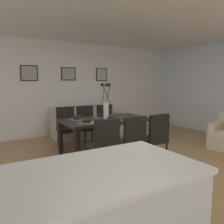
% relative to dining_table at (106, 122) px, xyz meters
% --- Properties ---
extents(ground_plane, '(9.00, 9.00, 0.00)m').
position_rel_dining_table_xyz_m(ground_plane, '(-0.03, -1.04, -0.67)').
color(ground_plane, olive).
extents(back_wall_panel, '(9.00, 0.10, 2.60)m').
position_rel_dining_table_xyz_m(back_wall_panel, '(-0.03, 2.21, 0.63)').
color(back_wall_panel, white).
rests_on(back_wall_panel, ground).
extents(ceiling_panel, '(9.00, 7.20, 0.08)m').
position_rel_dining_table_xyz_m(ceiling_panel, '(-0.03, -0.64, 1.97)').
color(ceiling_panel, white).
extents(dining_table, '(1.80, 0.99, 0.74)m').
position_rel_dining_table_xyz_m(dining_table, '(0.00, 0.00, 0.00)').
color(dining_table, black).
rests_on(dining_table, ground).
extents(dining_chair_near_left, '(0.46, 0.46, 0.92)m').
position_rel_dining_table_xyz_m(dining_chair_near_left, '(-0.56, -0.91, -0.16)').
color(dining_chair_near_left, black).
rests_on(dining_chair_near_left, ground).
extents(dining_chair_near_right, '(0.47, 0.47, 0.92)m').
position_rel_dining_table_xyz_m(dining_chair_near_right, '(-0.52, 0.92, -0.16)').
color(dining_chair_near_right, black).
rests_on(dining_chair_near_right, ground).
extents(dining_chair_far_left, '(0.46, 0.46, 0.92)m').
position_rel_dining_table_xyz_m(dining_chair_far_left, '(-0.02, -0.91, -0.16)').
color(dining_chair_far_left, black).
rests_on(dining_chair_far_left, ground).
extents(dining_chair_far_right, '(0.45, 0.45, 0.92)m').
position_rel_dining_table_xyz_m(dining_chair_far_right, '(-0.02, 0.88, -0.16)').
color(dining_chair_far_right, black).
rests_on(dining_chair_far_right, ground).
extents(dining_chair_mid_left, '(0.46, 0.46, 0.92)m').
position_rel_dining_table_xyz_m(dining_chair_mid_left, '(0.51, -0.92, -0.16)').
color(dining_chair_mid_left, black).
rests_on(dining_chair_mid_left, ground).
extents(dining_chair_mid_right, '(0.45, 0.45, 0.92)m').
position_rel_dining_table_xyz_m(dining_chair_mid_right, '(0.52, 0.88, -0.16)').
color(dining_chair_mid_right, black).
rests_on(dining_chair_mid_right, ground).
extents(centerpiece_vase, '(0.21, 0.23, 0.73)m').
position_rel_dining_table_xyz_m(centerpiece_vase, '(0.00, 0.00, 0.36)').
color(centerpiece_vase, silver).
rests_on(centerpiece_vase, dining_table).
extents(placemat_near_left, '(0.32, 0.32, 0.01)m').
position_rel_dining_table_xyz_m(placemat_near_left, '(-0.54, -0.22, 0.08)').
color(placemat_near_left, '#7F705B').
rests_on(placemat_near_left, dining_table).
extents(bowl_near_left, '(0.17, 0.17, 0.07)m').
position_rel_dining_table_xyz_m(bowl_near_left, '(-0.54, -0.22, 0.11)').
color(bowl_near_left, black).
rests_on(bowl_near_left, dining_table).
extents(placemat_near_right, '(0.32, 0.32, 0.01)m').
position_rel_dining_table_xyz_m(placemat_near_right, '(-0.54, 0.22, 0.08)').
color(placemat_near_right, '#7F705B').
rests_on(placemat_near_right, dining_table).
extents(bowl_near_right, '(0.17, 0.17, 0.07)m').
position_rel_dining_table_xyz_m(bowl_near_right, '(-0.54, 0.22, 0.11)').
color(bowl_near_right, black).
rests_on(bowl_near_right, dining_table).
extents(placemat_far_left, '(0.32, 0.32, 0.01)m').
position_rel_dining_table_xyz_m(placemat_far_left, '(-0.00, -0.22, 0.08)').
color(placemat_far_left, '#7F705B').
rests_on(placemat_far_left, dining_table).
extents(bowl_far_left, '(0.17, 0.17, 0.07)m').
position_rel_dining_table_xyz_m(bowl_far_left, '(-0.00, -0.22, 0.11)').
color(bowl_far_left, black).
rests_on(bowl_far_left, dining_table).
extents(placemat_far_right, '(0.32, 0.32, 0.01)m').
position_rel_dining_table_xyz_m(placemat_far_right, '(-0.00, 0.22, 0.08)').
color(placemat_far_right, '#7F705B').
rests_on(placemat_far_right, dining_table).
extents(bowl_far_right, '(0.17, 0.17, 0.07)m').
position_rel_dining_table_xyz_m(bowl_far_right, '(-0.00, 0.22, 0.11)').
color(bowl_far_right, black).
rests_on(bowl_far_right, dining_table).
extents(sofa, '(1.93, 0.84, 0.80)m').
position_rel_dining_table_xyz_m(sofa, '(0.34, 1.66, -0.39)').
color(sofa, '#B2A899').
rests_on(sofa, ground).
extents(framed_picture_left, '(0.43, 0.03, 0.40)m').
position_rel_dining_table_xyz_m(framed_picture_left, '(-1.06, 2.14, 1.05)').
color(framed_picture_left, black).
extents(framed_picture_center, '(0.42, 0.03, 0.36)m').
position_rel_dining_table_xyz_m(framed_picture_center, '(-0.00, 2.14, 1.05)').
color(framed_picture_center, black).
extents(framed_picture_right, '(0.37, 0.03, 0.38)m').
position_rel_dining_table_xyz_m(framed_picture_right, '(1.06, 2.14, 1.05)').
color(framed_picture_right, black).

